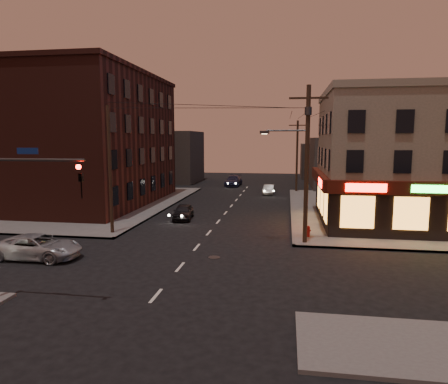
% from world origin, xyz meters
% --- Properties ---
extents(ground, '(120.00, 120.00, 0.00)m').
position_xyz_m(ground, '(0.00, 0.00, 0.00)').
color(ground, black).
rests_on(ground, ground).
extents(sidewalk_ne, '(24.00, 28.00, 0.15)m').
position_xyz_m(sidewalk_ne, '(18.00, 19.00, 0.07)').
color(sidewalk_ne, '#514F4C').
rests_on(sidewalk_ne, ground).
extents(sidewalk_nw, '(24.00, 28.00, 0.15)m').
position_xyz_m(sidewalk_nw, '(-18.00, 19.00, 0.07)').
color(sidewalk_nw, '#514F4C').
rests_on(sidewalk_nw, ground).
extents(pizza_building, '(15.85, 12.85, 10.50)m').
position_xyz_m(pizza_building, '(15.93, 13.43, 5.35)').
color(pizza_building, tan).
rests_on(pizza_building, sidewalk_ne).
extents(brick_apartment, '(12.00, 20.00, 13.00)m').
position_xyz_m(brick_apartment, '(-14.50, 19.00, 6.65)').
color(brick_apartment, '#421B15').
rests_on(brick_apartment, sidewalk_nw).
extents(bg_building_ne_a, '(10.00, 12.00, 7.00)m').
position_xyz_m(bg_building_ne_a, '(14.00, 38.00, 3.50)').
color(bg_building_ne_a, '#3F3D3A').
rests_on(bg_building_ne_a, ground).
extents(bg_building_nw, '(9.00, 10.00, 8.00)m').
position_xyz_m(bg_building_nw, '(-13.00, 42.00, 4.00)').
color(bg_building_nw, '#3F3D3A').
rests_on(bg_building_nw, ground).
extents(bg_building_ne_b, '(8.00, 8.00, 6.00)m').
position_xyz_m(bg_building_ne_b, '(12.00, 52.00, 3.00)').
color(bg_building_ne_b, '#3F3D3A').
rests_on(bg_building_ne_b, ground).
extents(utility_pole_main, '(4.20, 0.44, 10.00)m').
position_xyz_m(utility_pole_main, '(6.68, 5.80, 5.76)').
color(utility_pole_main, '#382619').
rests_on(utility_pole_main, sidewalk_ne).
extents(utility_pole_far, '(0.26, 0.26, 9.00)m').
position_xyz_m(utility_pole_far, '(6.80, 32.00, 4.65)').
color(utility_pole_far, '#382619').
rests_on(utility_pole_far, sidewalk_ne).
extents(utility_pole_west, '(0.24, 0.24, 9.00)m').
position_xyz_m(utility_pole_west, '(-6.80, 6.50, 4.65)').
color(utility_pole_west, '#382619').
rests_on(utility_pole_west, sidewalk_nw).
extents(traffic_signal, '(4.49, 0.32, 6.47)m').
position_xyz_m(traffic_signal, '(-5.57, -5.60, 4.16)').
color(traffic_signal, '#333538').
rests_on(traffic_signal, ground).
extents(suv_cross, '(5.00, 2.33, 1.38)m').
position_xyz_m(suv_cross, '(-8.47, 0.24, 0.69)').
color(suv_cross, '#A0A4A9').
rests_on(suv_cross, ground).
extents(sedan_near, '(1.90, 3.89, 1.28)m').
position_xyz_m(sedan_near, '(-3.14, 12.59, 0.64)').
color(sedan_near, black).
rests_on(sedan_near, ground).
extents(sedan_mid, '(1.47, 3.71, 1.20)m').
position_xyz_m(sedan_mid, '(3.40, 29.32, 0.60)').
color(sedan_mid, slate).
rests_on(sedan_mid, ground).
extents(sedan_far, '(2.29, 5.22, 1.49)m').
position_xyz_m(sedan_far, '(-2.15, 37.66, 0.75)').
color(sedan_far, '#1C1F39').
rests_on(sedan_far, ground).
extents(fire_hydrant, '(0.35, 0.35, 0.78)m').
position_xyz_m(fire_hydrant, '(7.09, 7.30, 0.58)').
color(fire_hydrant, '#9C110E').
rests_on(fire_hydrant, sidewalk_ne).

